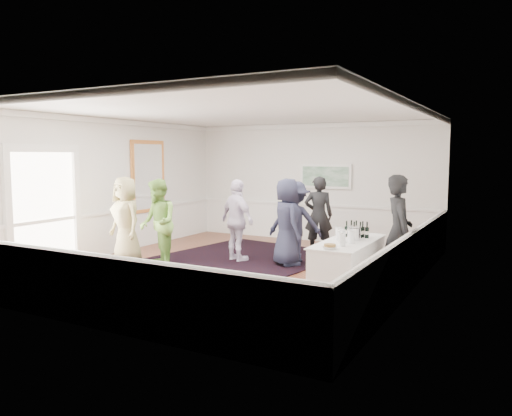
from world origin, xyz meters
The scene contains 23 objects.
floor centered at (0.00, 0.00, 0.00)m, with size 8.00×8.00×0.00m, color brown.
ceiling centered at (0.00, 0.00, 3.20)m, with size 7.00×8.00×0.02m, color white.
wall_left centered at (-3.50, 0.00, 1.60)m, with size 0.02×8.00×3.20m, color white.
wall_right centered at (3.50, 0.00, 1.60)m, with size 0.02×8.00×3.20m, color white.
wall_back centered at (0.00, 4.00, 1.60)m, with size 7.00×0.02×3.20m, color white.
wall_front centered at (0.00, -4.00, 1.60)m, with size 7.00×0.02×3.20m, color white.
wainscoting centered at (0.00, 0.00, 0.50)m, with size 7.00×8.00×1.00m, color white, non-canonical shape.
mirror centered at (-3.45, 1.30, 1.80)m, with size 0.05×1.25×1.85m.
doorway centered at (-3.45, -1.90, 1.42)m, with size 0.10×1.78×2.56m.
landscape_painting centered at (0.40, 3.95, 1.78)m, with size 1.44×0.06×0.66m.
area_rug centered at (-0.47, 0.68, 0.01)m, with size 3.51×4.60×0.02m, color black.
serving_table centered at (2.48, -0.38, 0.43)m, with size 0.80×2.11×0.85m.
bartender centered at (3.20, 0.21, 1.00)m, with size 0.73×0.48×2.00m, color black.
guest_tan centered at (-2.40, -0.68, 0.94)m, with size 0.92×0.60×1.88m, color tan.
guest_green centered at (-1.58, -0.60, 0.93)m, with size 0.90×0.70×1.86m, color #71A843.
guest_lilac centered at (-0.41, 0.68, 0.91)m, with size 1.06×0.44×1.82m, color white.
guest_dark_a centered at (0.74, 1.21, 0.89)m, with size 1.15×0.66×1.78m, color #212438.
guest_dark_b centered at (0.84, 2.36, 0.92)m, with size 0.67×0.44×1.85m, color black.
guest_navy centered at (0.73, 0.82, 0.93)m, with size 0.91×0.59×1.86m, color #212438.
wine_bottles centered at (2.48, 0.08, 1.01)m, with size 0.43×0.24×0.31m.
juice_pitchers centered at (2.46, -0.63, 0.97)m, with size 0.41×0.64×0.24m.
ice_bucket centered at (2.53, -0.24, 0.97)m, with size 0.26×0.26×0.24m, color silver.
nut_bowl centered at (2.45, -1.26, 0.89)m, with size 0.23×0.23×0.08m.
Camera 1 is at (5.16, -8.69, 2.33)m, focal length 35.00 mm.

